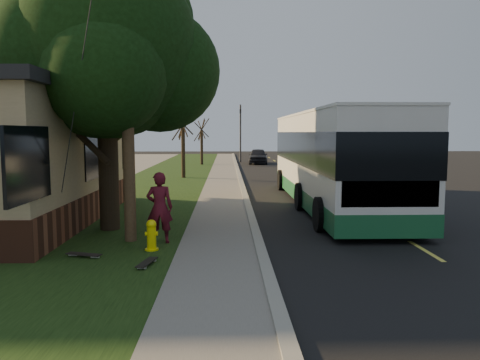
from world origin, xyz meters
name	(u,v)px	position (x,y,z in m)	size (l,w,h in m)	color
ground	(261,252)	(0.00, 0.00, 0.00)	(120.00, 120.00, 0.00)	black
road	(332,195)	(4.00, 10.00, 0.01)	(8.00, 80.00, 0.01)	black
curb	(245,195)	(0.00, 10.00, 0.06)	(0.25, 80.00, 0.12)	gray
sidewalk	(223,195)	(-1.00, 10.00, 0.04)	(2.00, 80.00, 0.08)	slate
grass_verge	(145,195)	(-4.50, 10.00, 0.04)	(5.00, 80.00, 0.07)	black
fire_hydrant	(152,235)	(-2.60, 0.00, 0.43)	(0.32, 0.32, 0.74)	#FFEA0D
utility_pole	(126,61)	(-3.31, 0.99, 4.63)	(2.86, 3.21, 9.07)	#473321
leafy_tree	(108,51)	(-4.17, 2.65, 5.17)	(6.30, 6.00, 7.80)	black
bare_tree_near	(183,144)	(-3.50, 18.00, 2.15)	(1.38, 1.21, 4.31)	black
bare_tree_far	(202,142)	(-3.00, 30.00, 2.00)	(1.38, 1.21, 4.03)	black
traffic_signal	(240,129)	(0.50, 34.00, 3.16)	(0.18, 0.22, 5.50)	#2D2D30
transit_bus	(332,157)	(3.28, 7.13, 1.92)	(3.08, 13.34, 3.60)	silver
skateboarder	(160,208)	(-2.51, 0.75, 0.97)	(0.66, 0.43, 1.81)	#54101E
skateboard_main	(147,263)	(-2.50, -1.27, 0.13)	(0.37, 0.84, 0.08)	black
skateboard_spare	(84,255)	(-4.03, -0.58, 0.13)	(0.85, 0.45, 0.08)	black
distant_car	(258,156)	(2.05, 31.72, 0.70)	(1.66, 4.14, 1.41)	black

